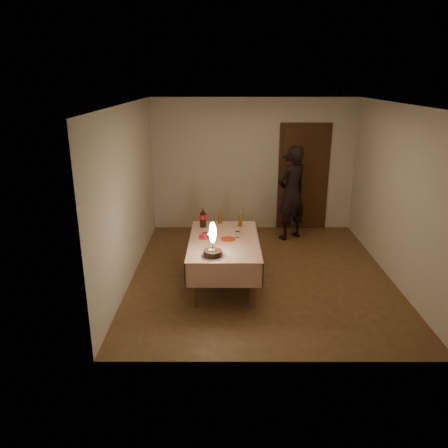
{
  "coord_description": "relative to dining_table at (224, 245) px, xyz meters",
  "views": [
    {
      "loc": [
        -0.57,
        -6.29,
        2.96
      ],
      "look_at": [
        -0.57,
        -0.34,
        0.95
      ],
      "focal_mm": 35.0,
      "sensor_mm": 36.0,
      "label": 1
    }
  ],
  "objects": [
    {
      "name": "room_shell",
      "position": [
        0.61,
        0.37,
        1.06
      ],
      "size": [
        4.04,
        4.54,
        2.62
      ],
      "color": "beige",
      "rests_on": "ground"
    },
    {
      "name": "amber_bottle_right",
      "position": [
        0.26,
        0.6,
        0.21
      ],
      "size": [
        0.06,
        0.06,
        0.26
      ],
      "color": "#5C370F",
      "rests_on": "dining_table"
    },
    {
      "name": "amber_bottle_left",
      "position": [
        -0.06,
        0.76,
        0.21
      ],
      "size": [
        0.06,
        0.06,
        0.26
      ],
      "color": "#5C370F",
      "rests_on": "dining_table"
    },
    {
      "name": "dining_table",
      "position": [
        0.0,
        0.0,
        0.0
      ],
      "size": [
        1.02,
        1.72,
        0.69
      ],
      "color": "brown",
      "rests_on": "ground"
    },
    {
      "name": "napkin_stack",
      "position": [
        -0.3,
        0.07,
        0.1
      ],
      "size": [
        0.15,
        0.15,
        0.02
      ],
      "primitive_type": "cube",
      "color": "red",
      "rests_on": "dining_table"
    },
    {
      "name": "birthday_cake",
      "position": [
        -0.15,
        -0.62,
        0.22
      ],
      "size": [
        0.32,
        0.32,
        0.48
      ],
      "color": "white",
      "rests_on": "dining_table"
    },
    {
      "name": "red_plate",
      "position": [
        0.06,
        0.01,
        0.1
      ],
      "size": [
        0.22,
        0.22,
        0.01
      ],
      "primitive_type": "cylinder",
      "color": "red",
      "rests_on": "dining_table"
    },
    {
      "name": "clear_cup",
      "position": [
        0.2,
        0.1,
        0.14
      ],
      "size": [
        0.07,
        0.07,
        0.09
      ],
      "primitive_type": "cylinder",
      "color": "silver",
      "rests_on": "dining_table"
    },
    {
      "name": "red_cup",
      "position": [
        -0.27,
        0.02,
        0.14
      ],
      "size": [
        0.08,
        0.08,
        0.1
      ],
      "primitive_type": "cylinder",
      "color": "red",
      "rests_on": "dining_table"
    },
    {
      "name": "photographer",
      "position": [
        1.26,
        1.93,
        0.3
      ],
      "size": [
        0.78,
        0.72,
        1.79
      ],
      "color": "black",
      "rests_on": "ground"
    },
    {
      "name": "ground",
      "position": [
        0.57,
        0.29,
        -0.6
      ],
      "size": [
        4.0,
        4.5,
        0.01
      ],
      "primitive_type": "cube",
      "color": "brown",
      "rests_on": "ground"
    },
    {
      "name": "cola_bottle",
      "position": [
        -0.33,
        0.57,
        0.25
      ],
      "size": [
        0.1,
        0.1,
        0.32
      ],
      "color": "black",
      "rests_on": "dining_table"
    }
  ]
}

